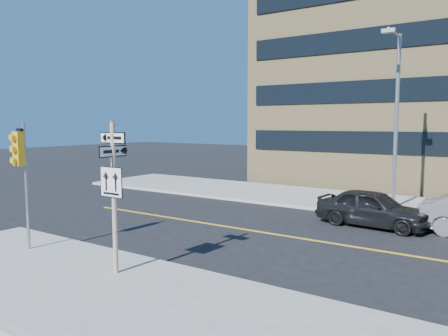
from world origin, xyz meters
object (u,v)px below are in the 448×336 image
Objects in this scene: parked_car_a at (372,208)px; streetlight_a at (396,109)px; traffic_signal at (20,159)px; sign_pole at (114,188)px.

parked_car_a is 0.55× the size of streetlight_a.
traffic_signal is 13.00m from parked_car_a.
traffic_signal is (-4.00, -0.15, 0.59)m from sign_pole.
sign_pole is at bearing -106.77° from streetlight_a.
traffic_signal is at bearing -177.89° from sign_pole.
sign_pole is 0.51× the size of streetlight_a.
streetlight_a reaches higher than traffic_signal.
parked_car_a is at bearing -89.25° from streetlight_a.
sign_pole is 4.05m from traffic_signal.
sign_pole is at bearing 162.84° from parked_car_a.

